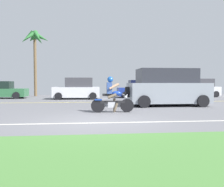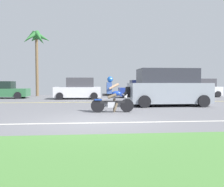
{
  "view_description": "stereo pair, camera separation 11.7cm",
  "coord_description": "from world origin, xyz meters",
  "px_view_note": "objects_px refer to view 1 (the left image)",
  "views": [
    {
      "loc": [
        -0.34,
        -7.57,
        1.25
      ],
      "look_at": [
        0.72,
        2.81,
        0.79
      ],
      "focal_mm": 37.2,
      "sensor_mm": 36.0,
      "label": 1
    },
    {
      "loc": [
        -0.23,
        -7.58,
        1.25
      ],
      "look_at": [
        0.72,
        2.81,
        0.79
      ],
      "focal_mm": 37.2,
      "sensor_mm": 36.0,
      "label": 2
    }
  ],
  "objects_px": {
    "parked_car_3": "(197,88)",
    "palm_tree_0": "(35,41)",
    "parked_car_1": "(77,89)",
    "motorcyclist": "(112,97)",
    "parked_car_2": "(140,89)",
    "suv_nearby": "(167,88)"
  },
  "relations": [
    {
      "from": "parked_car_1",
      "to": "parked_car_3",
      "type": "height_order",
      "value": "parked_car_1"
    },
    {
      "from": "parked_car_2",
      "to": "palm_tree_0",
      "type": "relative_size",
      "value": 0.61
    },
    {
      "from": "suv_nearby",
      "to": "parked_car_3",
      "type": "xyz_separation_m",
      "value": [
        5.7,
        8.01,
        -0.22
      ]
    },
    {
      "from": "parked_car_3",
      "to": "palm_tree_0",
      "type": "xyz_separation_m",
      "value": [
        -15.23,
        2.72,
        4.55
      ]
    },
    {
      "from": "motorcyclist",
      "to": "suv_nearby",
      "type": "xyz_separation_m",
      "value": [
        3.36,
        2.67,
        0.34
      ]
    },
    {
      "from": "parked_car_3",
      "to": "palm_tree_0",
      "type": "distance_m",
      "value": 16.12
    },
    {
      "from": "parked_car_3",
      "to": "motorcyclist",
      "type": "bearing_deg",
      "value": -130.29
    },
    {
      "from": "parked_car_2",
      "to": "palm_tree_0",
      "type": "distance_m",
      "value": 11.22
    },
    {
      "from": "parked_car_2",
      "to": "suv_nearby",
      "type": "bearing_deg",
      "value": -91.53
    },
    {
      "from": "motorcyclist",
      "to": "parked_car_1",
      "type": "bearing_deg",
      "value": 101.98
    },
    {
      "from": "motorcyclist",
      "to": "parked_car_2",
      "type": "xyz_separation_m",
      "value": [
        3.57,
        10.27,
        0.06
      ]
    },
    {
      "from": "suv_nearby",
      "to": "parked_car_3",
      "type": "distance_m",
      "value": 9.84
    },
    {
      "from": "parked_car_2",
      "to": "parked_car_1",
      "type": "bearing_deg",
      "value": -165.38
    },
    {
      "from": "parked_car_1",
      "to": "parked_car_2",
      "type": "height_order",
      "value": "parked_car_1"
    },
    {
      "from": "parked_car_2",
      "to": "palm_tree_0",
      "type": "xyz_separation_m",
      "value": [
        -9.73,
        3.14,
        4.6
      ]
    },
    {
      "from": "motorcyclist",
      "to": "parked_car_3",
      "type": "height_order",
      "value": "parked_car_3"
    },
    {
      "from": "motorcyclist",
      "to": "parked_car_1",
      "type": "height_order",
      "value": "parked_car_1"
    },
    {
      "from": "motorcyclist",
      "to": "palm_tree_0",
      "type": "height_order",
      "value": "palm_tree_0"
    },
    {
      "from": "parked_car_1",
      "to": "parked_car_2",
      "type": "relative_size",
      "value": 0.95
    },
    {
      "from": "parked_car_1",
      "to": "palm_tree_0",
      "type": "xyz_separation_m",
      "value": [
        -4.29,
        4.56,
        4.54
      ]
    },
    {
      "from": "parked_car_1",
      "to": "parked_car_2",
      "type": "bearing_deg",
      "value": 14.62
    },
    {
      "from": "motorcyclist",
      "to": "suv_nearby",
      "type": "distance_m",
      "value": 4.31
    }
  ]
}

